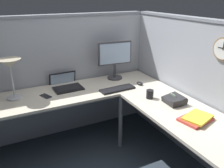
{
  "coord_description": "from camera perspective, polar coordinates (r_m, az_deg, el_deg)",
  "views": [
    {
      "loc": [
        -1.06,
        -2.06,
        1.81
      ],
      "look_at": [
        0.06,
        0.19,
        0.85
      ],
      "focal_mm": 37.99,
      "sensor_mm": 36.0,
      "label": 1
    }
  ],
  "objects": [
    {
      "name": "book_stack",
      "position": [
        2.3,
        19.63,
        -7.81
      ],
      "size": [
        0.32,
        0.27,
        0.04
      ],
      "color": "#BF3F38",
      "rests_on": "desk"
    },
    {
      "name": "cubicle_wall_right",
      "position": [
        2.83,
        19.17,
        -1.36
      ],
      "size": [
        0.12,
        2.37,
        1.58
      ],
      "color": "#999EA8",
      "rests_on": "ground"
    },
    {
      "name": "keyboard",
      "position": [
        2.83,
        1.32,
        -1.21
      ],
      "size": [
        0.44,
        0.16,
        0.02
      ],
      "primitive_type": "cube",
      "rotation": [
        0.0,
        0.0,
        0.05
      ],
      "color": "black",
      "rests_on": "desk"
    },
    {
      "name": "office_phone",
      "position": [
        2.56,
        14.81,
        -3.81
      ],
      "size": [
        0.2,
        0.21,
        0.11
      ],
      "color": "#232326",
      "rests_on": "desk"
    },
    {
      "name": "coffee_mug",
      "position": [
        2.63,
        9.09,
        -2.42
      ],
      "size": [
        0.08,
        0.08,
        0.1
      ],
      "primitive_type": "cylinder",
      "color": "black",
      "rests_on": "desk"
    },
    {
      "name": "laptop",
      "position": [
        2.99,
        -11.08,
        -0.14
      ],
      "size": [
        0.35,
        0.39,
        0.22
      ],
      "color": "black",
      "rests_on": "desk"
    },
    {
      "name": "computer_mouse",
      "position": [
        3.01,
        6.7,
        0.15
      ],
      "size": [
        0.06,
        0.1,
        0.03
      ],
      "primitive_type": "ellipsoid",
      "color": "black",
      "rests_on": "desk"
    },
    {
      "name": "ground_plane",
      "position": [
        2.94,
        0.64,
        -17.04
      ],
      "size": [
        6.8,
        6.8,
        0.0
      ],
      "primitive_type": "plane",
      "color": "#2D3842"
    },
    {
      "name": "monitor",
      "position": [
        3.13,
        0.7,
        6.41
      ],
      "size": [
        0.46,
        0.2,
        0.5
      ],
      "color": "#38383D",
      "rests_on": "desk"
    },
    {
      "name": "desk",
      "position": [
        2.51,
        -1.79,
        -7.14
      ],
      "size": [
        2.35,
        2.15,
        0.73
      ],
      "color": "beige",
      "rests_on": "ground"
    },
    {
      "name": "wall_clock",
      "position": [
        2.43,
        25.26,
        7.6
      ],
      "size": [
        0.04,
        0.22,
        0.22
      ],
      "color": "olive"
    },
    {
      "name": "desk_lamp_dome",
      "position": [
        2.71,
        -23.34,
        3.86
      ],
      "size": [
        0.24,
        0.24,
        0.44
      ],
      "color": "#B7BABF",
      "rests_on": "desk"
    },
    {
      "name": "cubicle_wall_back",
      "position": [
        3.18,
        -12.44,
        1.78
      ],
      "size": [
        2.57,
        0.12,
        1.58
      ],
      "color": "#999EA8",
      "rests_on": "ground"
    },
    {
      "name": "cell_phone",
      "position": [
        2.76,
        -15.65,
        -2.82
      ],
      "size": [
        0.12,
        0.16,
        0.01
      ],
      "primitive_type": "cube",
      "rotation": [
        0.0,
        0.0,
        0.39
      ],
      "color": "black",
      "rests_on": "desk"
    }
  ]
}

